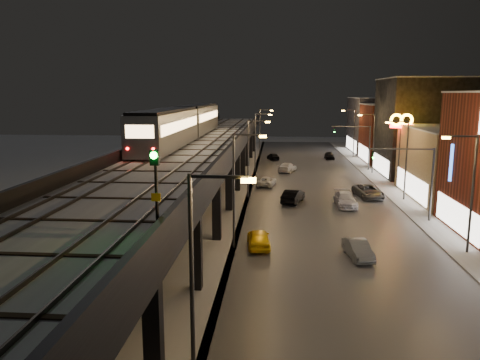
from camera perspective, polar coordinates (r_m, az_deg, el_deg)
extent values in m
plane|color=silver|center=(25.13, -1.89, -17.88)|extent=(220.00, 220.00, 0.00)
cube|color=#46474D|center=(58.42, 9.28, -1.41)|extent=(17.00, 120.00, 0.06)
cube|color=#9FA1A8|center=(60.09, 18.83, -1.46)|extent=(4.00, 120.00, 0.14)
cube|color=#9FA1A8|center=(58.82, -3.94, -1.21)|extent=(11.00, 120.00, 0.06)
cube|color=black|center=(54.98, -4.47, 4.05)|extent=(9.00, 100.00, 1.00)
cube|color=black|center=(19.94, -10.52, -17.47)|extent=(0.70, 0.70, 5.30)
cube|color=black|center=(20.16, -21.14, -9.92)|extent=(8.00, 0.60, 0.50)
cube|color=black|center=(31.03, -19.11, -7.52)|extent=(0.70, 0.70, 5.30)
cube|color=black|center=(28.93, -5.40, -8.28)|extent=(0.70, 0.70, 5.30)
cube|color=black|center=(29.09, -12.70, -3.27)|extent=(8.00, 0.60, 0.50)
cube|color=black|center=(40.03, -13.44, -3.22)|extent=(0.70, 0.70, 5.30)
cube|color=black|center=(38.42, -2.86, -3.51)|extent=(0.70, 0.70, 5.30)
cube|color=black|center=(38.54, -8.36, 0.24)|extent=(8.00, 0.60, 0.50)
cube|color=black|center=(49.41, -9.92, -0.50)|extent=(0.70, 0.70, 5.30)
cube|color=black|center=(48.12, -1.35, -0.64)|extent=(0.70, 0.70, 5.30)
cube|color=black|center=(48.22, -5.75, 2.35)|extent=(8.00, 0.60, 0.50)
cube|color=black|center=(59.00, -7.53, 1.35)|extent=(0.70, 0.70, 5.30)
cube|color=black|center=(57.92, -0.35, 1.27)|extent=(0.70, 0.70, 5.30)
cube|color=black|center=(58.00, -4.01, 3.75)|extent=(8.00, 0.60, 0.50)
cube|color=black|center=(68.71, -5.81, 2.67)|extent=(0.70, 0.70, 5.30)
cube|color=black|center=(67.78, 0.36, 2.62)|extent=(0.70, 0.70, 5.30)
cube|color=black|center=(67.85, -2.77, 4.74)|extent=(8.00, 0.60, 0.50)
cube|color=black|center=(78.49, -4.52, 3.67)|extent=(0.70, 0.70, 5.30)
cube|color=black|center=(77.68, 0.89, 3.63)|extent=(0.70, 0.70, 5.30)
cube|color=black|center=(77.74, -1.84, 5.48)|extent=(8.00, 0.60, 0.50)
cube|color=black|center=(88.31, -3.51, 4.44)|extent=(0.70, 0.70, 5.30)
cube|color=black|center=(87.60, 1.30, 4.41)|extent=(0.70, 0.70, 5.30)
cube|color=black|center=(87.65, -1.12, 6.05)|extent=(8.00, 0.60, 0.50)
cube|color=black|center=(98.18, -2.70, 5.06)|extent=(0.70, 0.70, 5.30)
cube|color=black|center=(97.53, 1.63, 5.03)|extent=(0.70, 0.70, 5.30)
cube|color=black|center=(97.58, -0.55, 6.51)|extent=(8.00, 0.60, 0.50)
cube|color=#B2B7C1|center=(54.92, -4.48, 4.66)|extent=(8.40, 100.00, 0.16)
cube|color=#332D28|center=(55.50, -7.78, 4.82)|extent=(0.08, 98.00, 0.16)
cube|color=#332D28|center=(55.21, -6.32, 4.82)|extent=(0.08, 98.00, 0.16)
cube|color=#332D28|center=(54.72, -3.15, 4.82)|extent=(0.08, 98.00, 0.16)
cube|color=#332D28|center=(54.55, -1.65, 4.81)|extent=(0.08, 98.00, 0.16)
cube|color=black|center=(26.02, -14.74, -1.95)|extent=(7.80, 0.24, 0.06)
cube|color=black|center=(41.23, -7.49, 2.81)|extent=(7.80, 0.24, 0.06)
cube|color=black|center=(56.88, -4.17, 4.97)|extent=(7.80, 0.24, 0.06)
cube|color=black|center=(72.68, -2.28, 6.19)|extent=(7.80, 0.24, 0.06)
cube|color=black|center=(88.55, -1.06, 6.97)|extent=(7.80, 0.24, 0.06)
cube|color=black|center=(54.37, 0.06, 5.13)|extent=(0.30, 100.00, 1.10)
cube|color=black|center=(55.72, -8.93, 5.13)|extent=(0.30, 100.00, 1.10)
cube|color=white|center=(44.08, 24.89, -4.07)|extent=(0.10, 9.60, 2.40)
cube|color=#99825E|center=(58.63, 25.93, 1.65)|extent=(12.00, 15.00, 8.00)
cube|color=white|center=(57.08, 20.08, -0.58)|extent=(0.10, 12.00, 2.40)
cube|color=#B2B7C1|center=(58.22, 26.26, 5.62)|extent=(12.20, 15.20, 0.16)
cube|color=black|center=(73.36, 21.61, 5.91)|extent=(12.00, 13.00, 14.00)
cube|color=white|center=(72.40, 16.75, 1.84)|extent=(0.10, 10.40, 2.40)
cube|color=#B2B7C1|center=(73.23, 21.99, 11.43)|extent=(12.20, 13.20, 0.16)
cube|color=#602114|center=(86.95, 18.85, 5.36)|extent=(12.00, 12.00, 10.00)
cube|color=white|center=(86.00, 14.80, 3.24)|extent=(0.10, 9.60, 2.40)
cube|color=#B2B7C1|center=(86.70, 19.05, 8.70)|extent=(12.20, 12.20, 0.16)
cube|color=#36353E|center=(100.51, 16.92, 6.38)|extent=(12.00, 16.00, 11.00)
cube|color=white|center=(99.72, 13.39, 4.26)|extent=(0.10, 12.80, 2.40)
cube|color=#B2B7C1|center=(100.30, 17.09, 9.55)|extent=(12.20, 16.20, 0.16)
cylinder|color=#38383A|center=(18.81, -5.88, -12.87)|extent=(0.18, 0.18, 9.00)
cube|color=#38383A|center=(17.37, -2.58, 0.40)|extent=(2.20, 0.12, 0.12)
cube|color=#F6AD34|center=(17.29, 1.04, -0.04)|extent=(0.55, 0.28, 0.18)
cylinder|color=#38383A|center=(35.90, -0.76, -1.47)|extent=(0.18, 0.18, 9.00)
cube|color=#38383A|center=(35.17, 1.02, 5.54)|extent=(2.20, 0.12, 0.12)
cube|color=#F6AD34|center=(35.13, 2.82, 5.32)|extent=(0.55, 0.28, 0.18)
cylinder|color=#38383A|center=(38.58, 26.44, -1.74)|extent=(0.18, 0.18, 9.00)
cube|color=#38383A|center=(37.57, 25.43, 4.84)|extent=(2.20, 0.12, 0.12)
cube|color=#F6AD34|center=(37.20, 23.83, 4.73)|extent=(0.55, 0.28, 0.18)
cylinder|color=#38383A|center=(53.59, 0.99, 2.52)|extent=(0.18, 0.18, 9.00)
cube|color=#38383A|center=(53.10, 2.20, 7.21)|extent=(2.20, 0.12, 0.12)
cube|color=#F6AD34|center=(53.08, 3.40, 7.07)|extent=(0.55, 0.28, 0.18)
cylinder|color=#38383A|center=(55.42, 19.60, 2.17)|extent=(0.18, 0.18, 9.00)
cube|color=#38383A|center=(54.72, 18.76, 6.76)|extent=(2.20, 0.12, 0.12)
cube|color=#F6AD34|center=(54.47, 17.63, 6.68)|extent=(0.55, 0.28, 0.18)
cylinder|color=#38383A|center=(71.43, 1.88, 4.51)|extent=(0.18, 0.18, 9.00)
cube|color=#38383A|center=(71.07, 2.79, 8.03)|extent=(2.20, 0.12, 0.12)
cube|color=#F6AD34|center=(71.05, 3.69, 7.93)|extent=(0.55, 0.28, 0.18)
cylinder|color=#38383A|center=(72.82, 15.97, 4.23)|extent=(0.18, 0.18, 9.00)
cube|color=#38383A|center=(72.29, 15.28, 7.72)|extent=(2.20, 0.12, 0.12)
cube|color=#F6AD34|center=(72.10, 14.41, 7.66)|extent=(0.55, 0.28, 0.18)
cylinder|color=#38383A|center=(89.34, 2.41, 5.71)|extent=(0.18, 0.18, 9.00)
cube|color=#38383A|center=(89.05, 3.15, 8.53)|extent=(2.20, 0.12, 0.12)
cube|color=#F6AD34|center=(89.03, 3.86, 8.44)|extent=(0.55, 0.28, 0.18)
cylinder|color=#38383A|center=(90.45, 13.74, 5.48)|extent=(0.18, 0.18, 9.00)
cube|color=#38383A|center=(90.02, 13.16, 8.29)|extent=(2.20, 0.12, 0.12)
cube|color=#F6AD34|center=(89.87, 12.46, 8.24)|extent=(0.55, 0.28, 0.18)
cylinder|color=#38383A|center=(47.06, 22.32, -0.63)|extent=(0.20, 0.20, 7.00)
cube|color=#38383A|center=(45.73, 19.03, 3.60)|extent=(6.00, 0.12, 0.12)
imported|color=black|center=(45.22, 15.92, 3.06)|extent=(0.20, 0.16, 1.00)
sphere|color=#0CFF26|center=(45.11, 15.95, 2.72)|extent=(0.18, 0.18, 0.18)
cylinder|color=#38383A|center=(75.85, 15.49, 3.73)|extent=(0.20, 0.20, 7.00)
cube|color=#38383A|center=(75.03, 13.35, 6.37)|extent=(6.00, 0.12, 0.12)
imported|color=black|center=(74.72, 11.43, 6.04)|extent=(0.20, 0.16, 1.00)
sphere|color=#0CFF26|center=(74.59, 11.44, 5.84)|extent=(0.18, 0.18, 0.18)
cube|color=gray|center=(47.74, -8.93, 6.10)|extent=(3.10, 18.71, 3.53)
cube|color=black|center=(47.64, -8.99, 8.38)|extent=(2.78, 18.18, 0.27)
cube|color=#F7C380|center=(48.09, -10.76, 6.65)|extent=(0.05, 17.11, 0.96)
cube|color=#F7C380|center=(47.37, -7.09, 6.70)|extent=(0.05, 17.11, 0.96)
cube|color=gray|center=(66.76, -5.07, 7.40)|extent=(3.10, 18.71, 3.53)
cube|color=black|center=(66.68, -5.10, 9.03)|extent=(2.78, 18.18, 0.27)
cube|color=#F7C380|center=(67.01, -6.41, 7.80)|extent=(0.05, 17.11, 0.96)
cube|color=#F7C380|center=(66.49, -3.74, 7.83)|extent=(0.05, 17.11, 0.96)
cube|color=#F7C380|center=(38.68, -12.15, 5.78)|extent=(2.35, 0.05, 1.07)
sphere|color=#FF0C0C|center=(39.11, -13.58, 3.73)|extent=(0.21, 0.21, 0.21)
sphere|color=#FF0C0C|center=(38.50, -10.55, 3.74)|extent=(0.21, 0.21, 0.21)
cylinder|color=black|center=(18.39, -10.15, -1.36)|extent=(0.13, 0.13, 3.18)
cube|color=black|center=(18.06, -10.38, 2.68)|extent=(0.34, 0.19, 0.58)
sphere|color=#0CFF26|center=(17.93, -10.49, 2.97)|extent=(0.28, 0.28, 0.28)
cube|color=gold|center=(18.34, -10.21, -2.08)|extent=(0.37, 0.04, 0.32)
imported|color=yellow|center=(36.90, 2.29, -7.20)|extent=(2.13, 4.41, 1.45)
imported|color=black|center=(51.95, 6.50, -2.01)|extent=(2.88, 4.81, 1.50)
imported|color=white|center=(61.05, 3.27, -0.21)|extent=(2.75, 4.72, 1.23)
imported|color=silver|center=(72.26, 5.79, 1.51)|extent=(3.34, 5.28, 1.43)
imported|color=black|center=(85.30, 4.05, 2.86)|extent=(2.56, 4.07, 1.29)
imported|color=#565D67|center=(35.67, 14.19, -8.27)|extent=(1.95, 4.16, 1.32)
imported|color=#525459|center=(56.10, 15.37, -1.40)|extent=(3.34, 5.65, 1.47)
imported|color=silver|center=(51.27, 12.72, -2.39)|extent=(2.15, 5.09, 1.46)
imported|color=black|center=(87.52, 10.85, 2.92)|extent=(1.64, 4.00, 1.36)
cylinder|color=#38383A|center=(62.35, 18.83, 2.46)|extent=(0.24, 0.24, 7.66)
cube|color=#FF0C0C|center=(61.95, 19.06, 6.23)|extent=(2.68, 0.25, 0.48)
torus|color=#FDA611|center=(61.75, 18.54, 6.97)|extent=(1.57, 0.76, 1.55)
torus|color=#FDA611|center=(62.06, 19.66, 6.92)|extent=(1.57, 0.76, 1.55)
cylinder|color=#38383A|center=(45.94, 24.75, -2.62)|extent=(0.28, 0.28, 4.56)
cube|color=blue|center=(45.31, 25.10, 1.88)|extent=(1.46, 0.35, 3.29)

